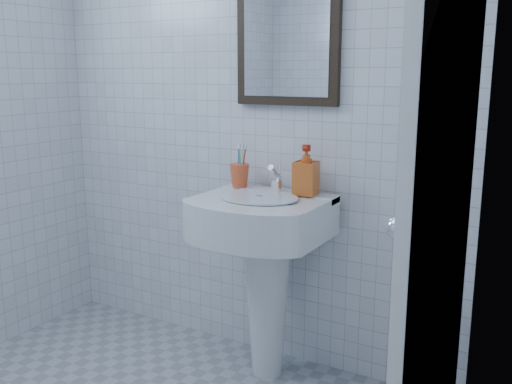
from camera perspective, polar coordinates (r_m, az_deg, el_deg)
The scene contains 10 objects.
wall_back at distance 2.75m, azimuth -1.30°, elevation 9.04°, with size 2.20×0.02×2.50m, color silver.
wall_right at distance 1.20m, azimuth 13.95°, elevation 4.88°, with size 0.02×2.40×2.50m, color silver.
washbasin at distance 2.57m, azimuth 0.91°, elevation -6.41°, with size 0.56×0.41×0.86m.
faucet at distance 2.57m, azimuth 2.04°, elevation 1.17°, with size 0.05×0.11×0.13m.
toothbrush_cup at distance 2.67m, azimuth -1.65°, elevation 1.66°, with size 0.09×0.09×0.11m, color #DE5029, non-canonical shape.
soap_dispenser at distance 2.51m, azimuth 5.03°, elevation 2.19°, with size 0.10×0.10×0.22m, color #B83111.
wall_mirror at distance 2.61m, azimuth 3.14°, elevation 15.45°, with size 0.50×0.04×0.62m.
bathroom_door at distance 1.77m, azimuth 17.97°, elevation -1.36°, with size 0.04×0.80×2.00m, color white.
towel_ring at distance 1.92m, azimuth 18.51°, elevation 1.12°, with size 0.18×0.18×0.01m, color white.
hand_towel at distance 1.96m, azimuth 17.59°, elevation -3.98°, with size 0.03×0.16×0.38m, color silver.
Camera 1 is at (1.43, -1.14, 1.39)m, focal length 40.00 mm.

